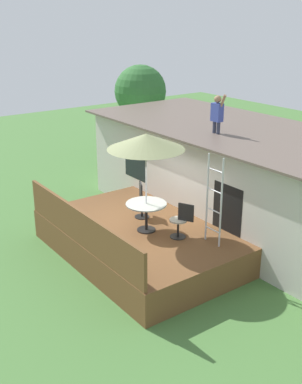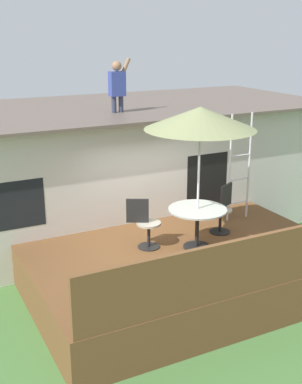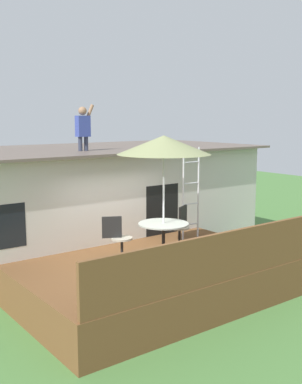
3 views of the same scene
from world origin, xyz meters
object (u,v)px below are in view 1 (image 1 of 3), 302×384
(patio_table, at_px, (146,209))
(patio_chair_right, at_px, (181,221))
(patio_umbrella, at_px, (146,141))
(person_figure, at_px, (217,112))
(step_ladder, at_px, (214,201))
(patio_chair_left, at_px, (142,201))
(backyard_tree, at_px, (140,92))

(patio_table, bearing_deg, patio_chair_right, 27.46)
(patio_table, xyz_separation_m, patio_umbrella, (-0.00, -0.00, 1.76))
(patio_table, height_order, patio_chair_right, patio_chair_right)
(person_figure, bearing_deg, patio_table, -82.52)
(patio_umbrella, height_order, person_figure, person_figure)
(patio_umbrella, height_order, patio_chair_right, patio_umbrella)
(patio_umbrella, xyz_separation_m, step_ladder, (1.53, 0.87, -1.25))
(step_ladder, distance_m, patio_chair_right, 1.03)
(patio_chair_left, xyz_separation_m, backyard_tree, (-6.37, 4.44, 1.73))
(patio_table, distance_m, step_ladder, 1.83)
(backyard_tree, bearing_deg, patio_table, -34.11)
(patio_table, bearing_deg, patio_chair_left, 152.29)
(person_figure, relative_size, patio_chair_left, 1.21)
(patio_chair_left, bearing_deg, person_figure, 105.52)
(step_ladder, relative_size, patio_chair_right, 2.39)
(person_figure, height_order, patio_chair_left, person_figure)
(patio_table, distance_m, backyard_tree, 8.84)
(patio_table, relative_size, patio_chair_left, 1.13)
(patio_umbrella, xyz_separation_m, person_figure, (-0.35, 2.66, 0.36))
(patio_table, xyz_separation_m, patio_chair_left, (-0.83, 0.44, -0.13))
(person_figure, xyz_separation_m, backyard_tree, (-6.85, 2.22, -0.52))
(patio_table, bearing_deg, backyard_tree, 145.89)
(step_ladder, relative_size, patio_chair_left, 2.39)
(patio_umbrella, height_order, backyard_tree, backyard_tree)
(step_ladder, xyz_separation_m, backyard_tree, (-8.73, 4.01, 1.09))
(person_figure, bearing_deg, patio_umbrella, -82.52)
(step_ladder, distance_m, person_figure, 3.05)
(patio_umbrella, height_order, step_ladder, patio_umbrella)
(step_ladder, bearing_deg, patio_chair_left, -169.53)
(person_figure, bearing_deg, patio_chair_right, -61.64)
(patio_chair_right, bearing_deg, patio_umbrella, -0.00)
(step_ladder, relative_size, backyard_tree, 0.54)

